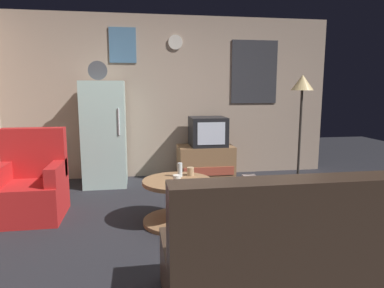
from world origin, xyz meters
The scene contains 14 objects.
ground_plane centered at (0.00, 0.00, 0.00)m, with size 12.00×12.00×0.00m, color #232328.
wall_with_art centered at (0.01, 2.45, 1.26)m, with size 5.20×0.12×2.51m.
fridge centered at (-0.98, 2.01, 0.75)m, with size 0.60×0.62×1.77m.
tv_stand centered at (0.52, 2.06, 0.26)m, with size 0.84×0.53×0.53m.
crt_tv centered at (0.55, 2.06, 0.75)m, with size 0.54×0.51×0.44m.
standing_lamp centered at (1.83, 1.61, 1.36)m, with size 0.32×0.32×1.59m.
coffee_table centered at (-0.12, 0.37, 0.23)m, with size 0.72×0.72×0.46m.
wine_glass centered at (-0.07, 0.50, 0.54)m, with size 0.05×0.05×0.15m, color silver.
mug_ceramic_white centered at (-0.14, 0.23, 0.51)m, with size 0.08×0.08×0.09m, color silver.
mug_ceramic_tan centered at (0.04, 0.54, 0.51)m, with size 0.08×0.08×0.09m, color tan.
remote_control centered at (-0.05, 0.21, 0.48)m, with size 0.15×0.04×0.02m, color black.
armchair centered at (-1.67, 0.82, 0.34)m, with size 0.68×0.68×0.96m.
couch centered at (0.48, -1.14, 0.31)m, with size 1.70×0.80×0.92m.
book_stack centered at (1.19, 1.93, 0.03)m, with size 0.20×0.18×0.06m.
Camera 1 is at (-0.52, -3.04, 1.40)m, focal length 32.13 mm.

